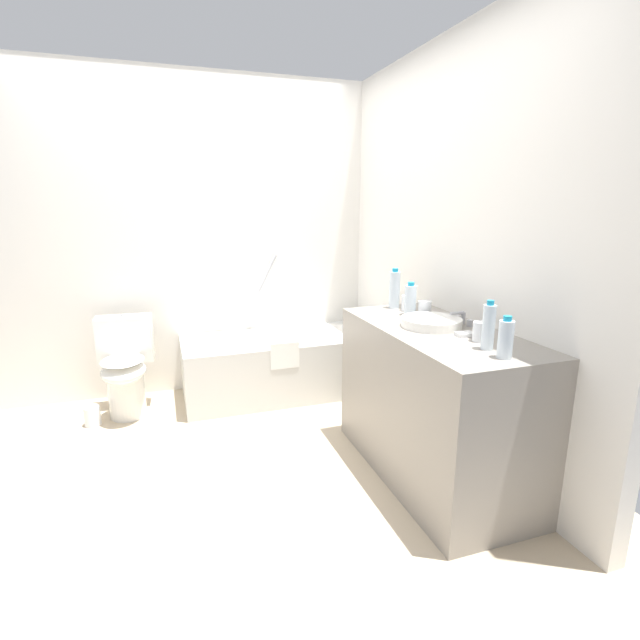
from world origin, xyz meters
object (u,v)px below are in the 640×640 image
Objects in this scene: water_bottle_2 at (506,339)px; soap_dish at (465,334)px; water_bottle_0 at (488,327)px; toilet_paper_roll at (92,416)px; sink_basin at (431,322)px; drinking_glass_1 at (425,309)px; drinking_glass_2 at (407,303)px; toilet at (125,367)px; sink_faucet at (462,318)px; water_bottle_3 at (410,300)px; bathtub at (279,363)px; water_bottle_1 at (395,289)px; drinking_glass_0 at (480,332)px.

soap_dish is (0.05, 0.36, -0.08)m from water_bottle_2.
water_bottle_0 reaches higher than toilet_paper_roll.
water_bottle_0 is 2.74m from toilet_paper_roll.
sink_basin is 0.23m from drinking_glass_1.
toilet_paper_roll is at bearing 157.08° from drinking_glass_2.
drinking_glass_2 is at bearing 89.29° from soap_dish.
soap_dish is (-0.01, -0.63, -0.04)m from drinking_glass_2.
toilet is 4.79× the size of sink_faucet.
drinking_glass_1 is (0.08, 0.21, 0.02)m from sink_basin.
toilet_paper_roll is at bearing 149.64° from sink_faucet.
sink_basin is (1.70, -1.38, 0.53)m from toilet.
drinking_glass_1 is 0.71× the size of toilet_paper_roll.
drinking_glass_1 is 0.19m from drinking_glass_2.
water_bottle_2 is 2.81m from toilet_paper_roll.
sink_basin is 1.63× the size of water_bottle_3.
sink_faucet is 1.58× the size of drinking_glass_2.
bathtub is 1.43m from toilet_paper_roll.
water_bottle_1 is at bearing 86.42° from sink_basin.
drinking_glass_0 is at bearing -86.40° from water_bottle_3.
water_bottle_0 is 1.22× the size of water_bottle_2.
drinking_glass_2 is (0.04, 0.11, -0.05)m from water_bottle_3.
water_bottle_2 is 1.93× the size of drinking_glass_0.
toilet_paper_roll is at bearing 147.16° from sink_basin.
sink_faucet is 1.55× the size of drinking_glass_0.
water_bottle_1 is at bearing 66.09° from toilet.
water_bottle_2 is (-0.19, -0.58, 0.06)m from sink_faucet.
water_bottle_2 is at bearing -103.23° from drinking_glass_0.
water_bottle_0 reaches higher than water_bottle_2.
drinking_glass_0 is 1.02× the size of drinking_glass_2.
drinking_glass_2 is at bearing 90.13° from drinking_glass_0.
toilet is 7.42× the size of drinking_glass_0.
drinking_glass_0 reaches higher than drinking_glass_2.
soap_dish reaches higher than toilet.
drinking_glass_2 is at bearing -59.29° from bathtub.
sink_basin is at bearing 180.00° from sink_faucet.
soap_dish is (1.76, -1.61, 0.52)m from toilet.
water_bottle_1 is 0.13m from drinking_glass_2.
drinking_glass_0 is (-0.13, -0.33, 0.02)m from sink_faucet.
water_bottle_2 reaches higher than toilet.
water_bottle_0 is 0.90× the size of water_bottle_1.
water_bottle_2 is at bearing -91.21° from water_bottle_1.
sink_faucet is at bearing -72.11° from drinking_glass_2.
bathtub reaches higher than toilet_paper_roll.
sink_faucet is 0.75× the size of water_bottle_3.
bathtub is at bearing 110.62° from sink_basin.
sink_faucet is 1.69× the size of soap_dish.
water_bottle_2 is at bearing -93.39° from drinking_glass_2.
water_bottle_0 reaches higher than sink_basin.
drinking_glass_2 is at bearing 107.89° from sink_faucet.
sink_faucet is 0.24m from drinking_glass_1.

